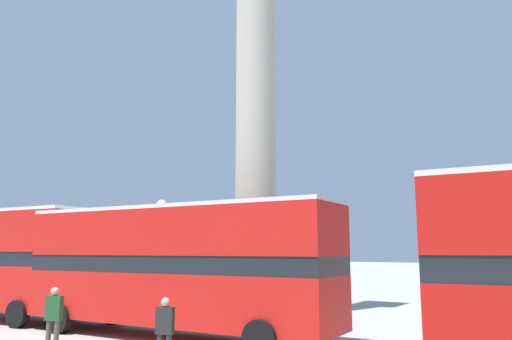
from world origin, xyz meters
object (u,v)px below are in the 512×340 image
at_px(bus_b, 174,264).
at_px(pedestrian_by_plinth, 54,315).
at_px(street_lamp, 160,250).
at_px(pedestrian_near_lamp, 165,329).
at_px(monument_column, 256,157).
at_px(equestrian_statue, 495,278).

bearing_deg(bus_b, pedestrian_by_plinth, -111.93).
xyz_separation_m(bus_b, street_lamp, (-3.99, 3.45, 0.49)).
bearing_deg(pedestrian_by_plinth, pedestrian_near_lamp, -16.98).
bearing_deg(bus_b, pedestrian_near_lamp, -53.46).
bearing_deg(street_lamp, monument_column, 24.64).
distance_m(monument_column, bus_b, 6.85).
xyz_separation_m(street_lamp, pedestrian_near_lamp, (6.76, -6.77, -1.91)).
bearing_deg(street_lamp, pedestrian_by_plinth, -68.45).
height_order(equestrian_statue, street_lamp, equestrian_statue).
relative_size(monument_column, equestrian_statue, 3.62).
height_order(bus_b, equestrian_statue, equestrian_statue).
bearing_deg(pedestrian_by_plinth, monument_column, 62.40).
bearing_deg(monument_column, pedestrian_by_plinth, -96.73).
relative_size(bus_b, street_lamp, 2.28).
xyz_separation_m(equestrian_statue, pedestrian_near_lamp, (-5.65, -12.36, -0.81)).
relative_size(monument_column, pedestrian_near_lamp, 13.15).
height_order(monument_column, pedestrian_near_lamp, monument_column).
bearing_deg(pedestrian_near_lamp, street_lamp, -63.69).
relative_size(monument_column, street_lamp, 4.39).
distance_m(equestrian_statue, street_lamp, 13.65).
distance_m(equestrian_statue, pedestrian_near_lamp, 13.62).
bearing_deg(bus_b, street_lamp, 135.85).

